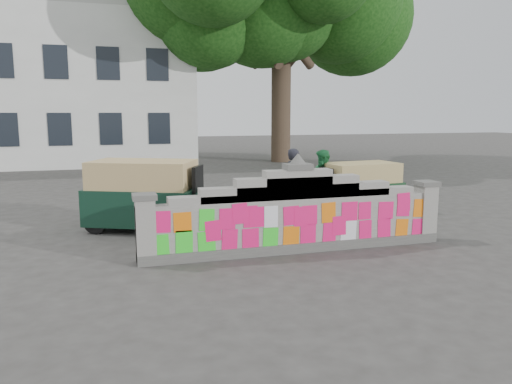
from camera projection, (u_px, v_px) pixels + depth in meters
The scene contains 9 objects.
ground at pixel (297, 251), 10.23m from camera, with size 100.00×100.00×0.00m, color #383533.
parapet_wall at pixel (297, 215), 10.11m from camera, with size 6.48×0.44×2.01m.
building at pixel (43, 91), 28.41m from camera, with size 16.00×10.00×8.90m.
shade_tree at pixel (282, 0), 27.55m from camera, with size 12.00×10.00×12.00m.
cyclist_bike at pixel (294, 203), 12.99m from camera, with size 0.65×1.85×0.97m, color black.
cyclist_rider at pixel (294, 190), 12.94m from camera, with size 0.60×0.39×1.65m, color black.
pedestrian at pixel (323, 181), 14.13m from camera, with size 0.86×0.67×1.78m, color #20783F.
rickshaw_left at pixel (147, 194), 11.98m from camera, with size 3.10×2.36×1.68m.
rickshaw_right at pixel (359, 187), 14.14m from camera, with size 2.59×1.38×1.41m.
Camera 1 is at (-3.64, -9.26, 2.81)m, focal length 35.00 mm.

